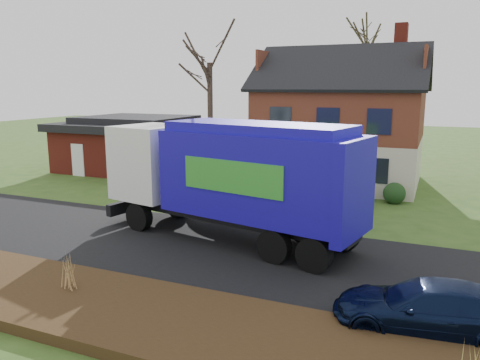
% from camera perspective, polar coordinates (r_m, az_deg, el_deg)
% --- Properties ---
extents(ground, '(120.00, 120.00, 0.00)m').
position_cam_1_polar(ground, '(17.00, -4.26, -8.41)').
color(ground, '#2F4E1A').
rests_on(ground, ground).
extents(road, '(80.00, 7.00, 0.02)m').
position_cam_1_polar(road, '(17.00, -4.26, -8.38)').
color(road, black).
rests_on(road, ground).
extents(mulch_verge, '(80.00, 3.50, 0.30)m').
position_cam_1_polar(mulch_verge, '(12.85, -15.52, -14.89)').
color(mulch_verge, black).
rests_on(mulch_verge, ground).
extents(main_house, '(12.95, 8.95, 9.26)m').
position_cam_1_polar(main_house, '(28.77, 11.26, 7.73)').
color(main_house, beige).
rests_on(main_house, ground).
extents(ranch_house, '(9.80, 8.20, 3.70)m').
position_cam_1_polar(ranch_house, '(33.63, -12.41, 4.39)').
color(ranch_house, maroon).
rests_on(ranch_house, ground).
extents(garbage_truck, '(10.80, 4.80, 4.48)m').
position_cam_1_polar(garbage_truck, '(17.31, -0.89, 0.85)').
color(garbage_truck, black).
rests_on(garbage_truck, ground).
extents(silver_sedan, '(5.48, 3.52, 1.70)m').
position_cam_1_polar(silver_sedan, '(21.28, 0.42, -1.92)').
color(silver_sedan, '#B7B9BF').
rests_on(silver_sedan, ground).
extents(navy_wagon, '(4.61, 2.30, 1.29)m').
position_cam_1_polar(navy_wagon, '(12.16, 22.06, -14.31)').
color(navy_wagon, black).
rests_on(navy_wagon, ground).
extents(tree_front_west, '(3.26, 3.26, 9.70)m').
position_cam_1_polar(tree_front_west, '(25.84, -3.75, 16.34)').
color(tree_front_west, '#382A22').
rests_on(tree_front_west, ground).
extents(tree_back, '(3.87, 3.87, 12.24)m').
position_cam_1_polar(tree_back, '(38.25, 15.37, 17.68)').
color(tree_back, '#3E3625').
rests_on(tree_back, ground).
extents(grass_clump_mid, '(0.35, 0.29, 0.98)m').
position_cam_1_polar(grass_clump_mid, '(13.82, -20.03, -10.37)').
color(grass_clump_mid, tan).
rests_on(grass_clump_mid, mulch_verge).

